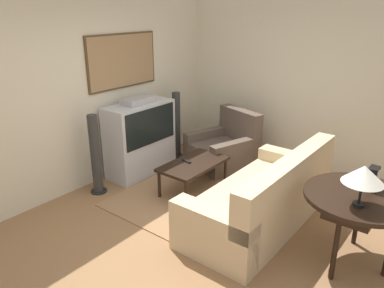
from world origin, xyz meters
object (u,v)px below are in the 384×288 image
object	(u,v)px
speaker_tower_left	(96,157)
console_table	(359,201)
table_lamp	(364,175)
mantel_clock	(373,178)
tv	(140,138)
couch	(263,200)
armchair	(224,149)
speaker_tower_right	(176,127)
coffee_table	(194,166)

from	to	relation	value
speaker_tower_left	console_table	bearing A→B (deg)	-79.41
table_lamp	mantel_clock	size ratio (longest dim) A/B	1.70
tv	console_table	world-z (taller)	tv
couch	speaker_tower_left	size ratio (longest dim) A/B	1.90
armchair	speaker_tower_left	world-z (taller)	speaker_tower_left
tv	mantel_clock	world-z (taller)	tv
console_table	armchair	bearing A→B (deg)	61.76
speaker_tower_left	speaker_tower_right	xyz separation A→B (m)	(1.73, 0.00, 0.00)
coffee_table	tv	bearing A→B (deg)	90.35
coffee_table	console_table	bearing A→B (deg)	-96.39
console_table	table_lamp	xyz separation A→B (m)	(-0.21, -0.04, 0.38)
tv	couch	bearing A→B (deg)	-93.77
armchair	console_table	distance (m)	2.80
coffee_table	mantel_clock	bearing A→B (deg)	-90.96
speaker_tower_left	tv	bearing A→B (deg)	0.00
tv	speaker_tower_right	world-z (taller)	tv
armchair	mantel_clock	world-z (taller)	mantel_clock
tv	mantel_clock	distance (m)	3.36
table_lamp	speaker_tower_left	xyz separation A→B (m)	(-0.40, 3.35, -0.55)
tv	speaker_tower_left	world-z (taller)	tv
coffee_table	speaker_tower_left	bearing A→B (deg)	129.76
armchair	mantel_clock	bearing A→B (deg)	-6.21
coffee_table	mantel_clock	world-z (taller)	mantel_clock
coffee_table	console_table	distance (m)	2.30
armchair	table_lamp	bearing A→B (deg)	-13.94
couch	armchair	bearing A→B (deg)	-131.50
coffee_table	speaker_tower_left	distance (m)	1.37
console_table	speaker_tower_right	xyz separation A→B (m)	(1.11, 3.30, -0.17)
coffee_table	mantel_clock	xyz separation A→B (m)	(-0.04, -2.30, 0.51)
table_lamp	speaker_tower_left	world-z (taller)	table_lamp
armchair	console_table	size ratio (longest dim) A/B	1.10
coffee_table	speaker_tower_right	world-z (taller)	speaker_tower_right
armchair	table_lamp	size ratio (longest dim) A/B	2.93
armchair	couch	bearing A→B (deg)	-23.96
couch	console_table	bearing A→B (deg)	84.76
table_lamp	mantel_clock	xyz separation A→B (m)	(0.43, -0.00, -0.19)
tv	table_lamp	xyz separation A→B (m)	(-0.46, -3.35, 0.51)
coffee_table	speaker_tower_left	xyz separation A→B (m)	(-0.87, 1.05, 0.15)
console_table	speaker_tower_left	bearing A→B (deg)	100.59
armchair	speaker_tower_left	distance (m)	2.13
tv	console_table	xyz separation A→B (m)	(-0.25, -3.30, 0.13)
speaker_tower_left	speaker_tower_right	distance (m)	1.73
couch	table_lamp	size ratio (longest dim) A/B	5.48
console_table	mantel_clock	world-z (taller)	mantel_clock
console_table	mantel_clock	distance (m)	0.29
table_lamp	speaker_tower_left	distance (m)	3.42
tv	table_lamp	bearing A→B (deg)	-97.82
coffee_table	speaker_tower_right	bearing A→B (deg)	50.65
tv	couch	world-z (taller)	tv
mantel_clock	speaker_tower_right	size ratio (longest dim) A/B	0.20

